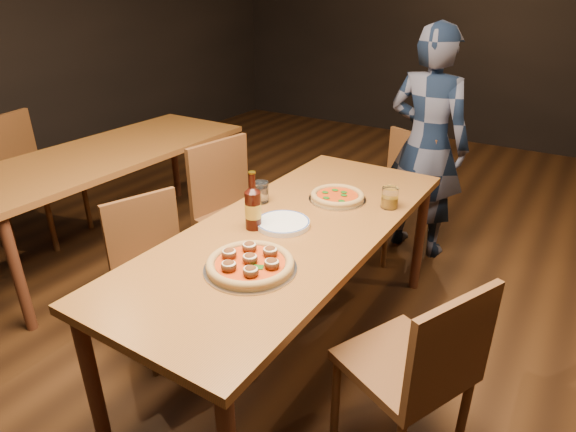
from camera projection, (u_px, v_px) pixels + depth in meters
The scene contains 15 objects.
ground at pixel (293, 350), 2.58m from camera, with size 9.00×9.00×0.00m, color black.
table_main at pixel (294, 239), 2.29m from camera, with size 0.80×2.00×0.75m.
table_left at pixel (109, 160), 3.34m from camera, with size 0.80×2.00×0.75m.
chair_main_nw at pixel (163, 277), 2.46m from camera, with size 0.40×0.40×0.85m, color #563B16, non-canonical shape.
chair_main_sw at pixel (244, 218), 2.93m from camera, with size 0.46×0.46×0.98m, color #563B16, non-canonical shape.
chair_main_e at pixel (404, 362), 1.86m from camera, with size 0.42×0.42×0.90m, color #563B16, non-canonical shape.
chair_end at pixel (388, 194), 3.39m from camera, with size 0.42×0.42×0.90m, color #563B16, non-canonical shape.
chair_nbr_left at pixel (40, 177), 3.58m from camera, with size 0.46×0.46×0.98m, color #563B16, non-canonical shape.
pizza_meatball at pixel (250, 263), 1.90m from camera, with size 0.37×0.37×0.07m.
pizza_margherita at pixel (337, 196), 2.53m from camera, with size 0.30×0.30×0.04m.
plate_stack at pixel (283, 223), 2.26m from camera, with size 0.25×0.25×0.02m, color white.
beer_bottle at pixel (253, 209), 2.20m from camera, with size 0.08×0.08×0.27m.
water_glass at pixel (260, 192), 2.49m from camera, with size 0.09×0.09×0.11m, color white.
amber_glass at pixel (390, 198), 2.43m from camera, with size 0.09×0.09×0.11m, color #AA7013.
diner at pixel (427, 144), 3.29m from camera, with size 0.58×0.38×1.59m, color black.
Camera 1 is at (1.06, -1.72, 1.76)m, focal length 30.00 mm.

